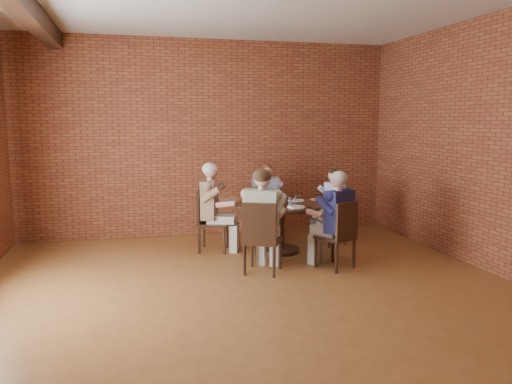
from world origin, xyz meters
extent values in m
plane|color=brown|center=(0.00, 0.00, 0.00)|extent=(7.00, 7.00, 0.00)
plane|color=brown|center=(0.00, 3.50, 1.70)|extent=(7.00, 0.00, 7.00)
plane|color=brown|center=(0.00, -3.50, 1.70)|extent=(7.00, 0.00, 7.00)
cylinder|color=#321E10|center=(0.82, 1.98, 0.03)|extent=(0.65, 0.65, 0.06)
cylinder|color=#321E10|center=(0.82, 1.98, 0.35)|extent=(0.19, 0.19, 0.64)
cylinder|color=#402A17|center=(0.82, 1.98, 0.72)|extent=(1.30, 1.30, 0.05)
cube|color=#321E10|center=(1.79, 2.21, 0.43)|extent=(0.46, 0.46, 0.04)
cube|color=#321E10|center=(1.96, 2.25, 0.67)|extent=(0.13, 0.38, 0.43)
cylinder|color=#321E10|center=(1.60, 2.33, 0.21)|extent=(0.04, 0.04, 0.41)
cylinder|color=#321E10|center=(1.67, 2.02, 0.21)|extent=(0.04, 0.04, 0.41)
cylinder|color=#321E10|center=(1.91, 2.41, 0.21)|extent=(0.04, 0.04, 0.41)
cylinder|color=#321E10|center=(1.98, 2.10, 0.21)|extent=(0.04, 0.04, 0.41)
cube|color=#321E10|center=(0.88, 2.93, 0.43)|extent=(0.43, 0.43, 0.04)
cube|color=#321E10|center=(0.90, 3.11, 0.68)|extent=(0.41, 0.07, 0.46)
cylinder|color=#321E10|center=(0.70, 2.77, 0.21)|extent=(0.04, 0.04, 0.41)
cylinder|color=#321E10|center=(1.04, 2.75, 0.21)|extent=(0.04, 0.04, 0.41)
cylinder|color=#321E10|center=(0.73, 3.12, 0.21)|extent=(0.04, 0.04, 0.41)
cylinder|color=#321E10|center=(1.07, 3.09, 0.21)|extent=(0.04, 0.04, 0.41)
cube|color=#321E10|center=(-0.14, 2.30, 0.43)|extent=(0.56, 0.56, 0.04)
cube|color=#321E10|center=(-0.33, 2.37, 0.70)|extent=(0.18, 0.43, 0.51)
cylinder|color=#321E10|center=(-0.02, 2.06, 0.21)|extent=(0.04, 0.04, 0.41)
cylinder|color=#321E10|center=(0.11, 2.42, 0.21)|extent=(0.04, 0.04, 0.41)
cylinder|color=#321E10|center=(-0.38, 2.18, 0.21)|extent=(0.04, 0.04, 0.41)
cylinder|color=#321E10|center=(-0.26, 2.55, 0.21)|extent=(0.04, 0.04, 0.41)
cube|color=#321E10|center=(0.31, 1.04, 0.43)|extent=(0.62, 0.62, 0.04)
cube|color=#321E10|center=(0.22, 0.86, 0.71)|extent=(0.42, 0.25, 0.52)
cylinder|color=#321E10|center=(0.58, 1.12, 0.21)|extent=(0.04, 0.04, 0.41)
cylinder|color=#321E10|center=(0.23, 1.31, 0.21)|extent=(0.04, 0.04, 0.41)
cylinder|color=#321E10|center=(0.40, 0.78, 0.21)|extent=(0.04, 0.04, 0.41)
cylinder|color=#321E10|center=(0.05, 0.96, 0.21)|extent=(0.04, 0.04, 0.41)
cube|color=#321E10|center=(1.33, 0.99, 0.43)|extent=(0.58, 0.58, 0.04)
cube|color=#321E10|center=(1.42, 0.82, 0.70)|extent=(0.40, 0.23, 0.49)
cylinder|color=#321E10|center=(1.41, 1.24, 0.21)|extent=(0.04, 0.04, 0.41)
cylinder|color=#321E10|center=(1.08, 1.07, 0.21)|extent=(0.04, 0.04, 0.41)
cylinder|color=#321E10|center=(1.58, 0.91, 0.21)|extent=(0.04, 0.04, 0.41)
cylinder|color=#321E10|center=(1.25, 0.74, 0.21)|extent=(0.04, 0.04, 0.41)
cylinder|color=white|center=(1.18, 2.24, 0.76)|extent=(0.26, 0.26, 0.01)
cylinder|color=white|center=(0.70, 2.38, 0.76)|extent=(0.26, 0.26, 0.01)
cylinder|color=white|center=(0.42, 2.17, 0.76)|extent=(0.26, 0.26, 0.01)
cylinder|color=white|center=(0.99, 1.65, 0.76)|extent=(0.26, 0.26, 0.01)
cylinder|color=white|center=(1.14, 2.04, 0.82)|extent=(0.07, 0.07, 0.14)
cylinder|color=white|center=(0.96, 2.23, 0.82)|extent=(0.07, 0.07, 0.14)
cylinder|color=white|center=(0.61, 2.18, 0.82)|extent=(0.07, 0.07, 0.14)
cylinder|color=white|center=(0.64, 2.04, 0.82)|extent=(0.07, 0.07, 0.14)
cylinder|color=white|center=(0.55, 1.92, 0.82)|extent=(0.07, 0.07, 0.14)
cylinder|color=white|center=(0.58, 1.67, 0.82)|extent=(0.07, 0.07, 0.14)
cylinder|color=white|center=(0.94, 1.77, 0.82)|extent=(0.07, 0.07, 0.14)
cube|color=black|center=(1.17, 1.61, 0.75)|extent=(0.09, 0.14, 0.01)
camera|label=1|loc=(-1.36, -5.21, 2.02)|focal=35.00mm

